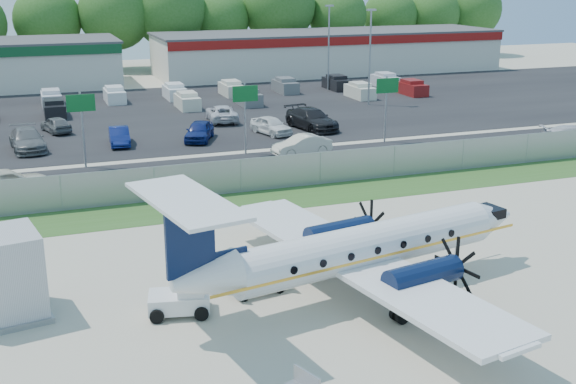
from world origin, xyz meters
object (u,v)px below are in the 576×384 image
object	(u,v)px
aircraft	(360,248)
service_container	(1,279)
baggage_cart_far	(255,279)
pushback_tug	(182,299)

from	to	relation	value
aircraft	service_container	size ratio (longest dim) A/B	4.93
aircraft	baggage_cart_far	bearing A→B (deg)	155.57
pushback_tug	service_container	size ratio (longest dim) A/B	0.73
pushback_tug	baggage_cart_far	world-z (taller)	pushback_tug
baggage_cart_far	pushback_tug	bearing A→B (deg)	-163.93
aircraft	pushback_tug	size ratio (longest dim) A/B	6.79
baggage_cart_far	service_container	bearing A→B (deg)	173.58
aircraft	service_container	xyz separation A→B (m)	(-13.14, 2.76, -0.46)
aircraft	baggage_cart_far	world-z (taller)	aircraft
pushback_tug	aircraft	bearing A→B (deg)	-6.54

